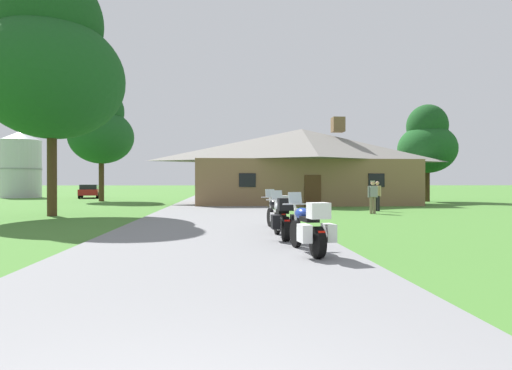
{
  "coord_description": "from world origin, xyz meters",
  "views": [
    {
      "loc": [
        0.36,
        -1.77,
        1.57
      ],
      "look_at": [
        1.98,
        19.22,
        1.47
      ],
      "focal_mm": 29.13,
      "sensor_mm": 36.0,
      "label": 1
    }
  ],
  "objects": [
    {
      "name": "tree_left_far",
      "position": [
        -10.12,
        34.67,
        6.17
      ],
      "size": [
        5.43,
        5.43,
        9.74
      ],
      "color": "#422D19",
      "rests_on": "ground"
    },
    {
      "name": "ground_plane",
      "position": [
        0.0,
        20.0,
        0.0
      ],
      "size": [
        500.0,
        500.0,
        0.0
      ],
      "primitive_type": "plane",
      "color": "#42752D"
    },
    {
      "name": "bystander_tan_shirt_beside_signpost",
      "position": [
        8.87,
        20.7,
        0.93
      ],
      "size": [
        0.33,
        0.52,
        1.67
      ],
      "rotation": [
        0.0,
        0.0,
        5.08
      ],
      "color": "black",
      "rests_on": "ground"
    },
    {
      "name": "motorcycle_blue_nearest_to_camera",
      "position": [
        2.17,
        6.92,
        0.61
      ],
      "size": [
        0.9,
        2.08,
        1.3
      ],
      "rotation": [
        0.0,
        0.0,
        0.14
      ],
      "color": "black",
      "rests_on": "asphalt_driveway"
    },
    {
      "name": "tree_right_of_lodge",
      "position": [
        17.42,
        31.94,
        5.02
      ],
      "size": [
        4.8,
        4.8,
        8.17
      ],
      "color": "#422D19",
      "rests_on": "ground"
    },
    {
      "name": "stone_lodge",
      "position": [
        6.21,
        29.11,
        2.91
      ],
      "size": [
        16.36,
        8.16,
        6.54
      ],
      "color": "brown",
      "rests_on": "ground"
    },
    {
      "name": "parked_red_suv_far_left",
      "position": [
        -13.59,
        42.49,
        0.78
      ],
      "size": [
        2.85,
        4.9,
        1.4
      ],
      "rotation": [
        0.0,
        0.0,
        0.23
      ],
      "color": "maroon",
      "rests_on": "ground"
    },
    {
      "name": "asphalt_driveway",
      "position": [
        0.0,
        18.0,
        0.03
      ],
      "size": [
        6.4,
        80.0,
        0.06
      ],
      "primitive_type": "cube",
      "color": "slate",
      "rests_on": "ground"
    },
    {
      "name": "bystander_gray_shirt_near_lodge",
      "position": [
        7.94,
        18.89,
        0.95
      ],
      "size": [
        0.55,
        0.26,
        1.69
      ],
      "rotation": [
        0.0,
        0.0,
        0.12
      ],
      "color": "#75664C",
      "rests_on": "ground"
    },
    {
      "name": "motorcycle_black_farthest_in_row",
      "position": [
        2.09,
        11.68,
        0.62
      ],
      "size": [
        0.75,
        2.08,
        1.3
      ],
      "rotation": [
        0.0,
        0.0,
        0.14
      ],
      "color": "black",
      "rests_on": "asphalt_driveway"
    },
    {
      "name": "metal_silo_distant",
      "position": [
        -21.35,
        44.44,
        3.57
      ],
      "size": [
        4.13,
        4.13,
        7.13
      ],
      "color": "#B2B7BC",
      "rests_on": "ground"
    },
    {
      "name": "motorcycle_silver_second_in_row",
      "position": [
        1.94,
        9.39,
        0.61
      ],
      "size": [
        0.73,
        2.08,
        1.3
      ],
      "rotation": [
        0.0,
        0.0,
        0.03
      ],
      "color": "black",
      "rests_on": "asphalt_driveway"
    },
    {
      "name": "tree_left_near",
      "position": [
        -7.81,
        18.64,
        7.33
      ],
      "size": [
        6.73,
        6.73,
        11.74
      ],
      "color": "#422D19",
      "rests_on": "ground"
    }
  ]
}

